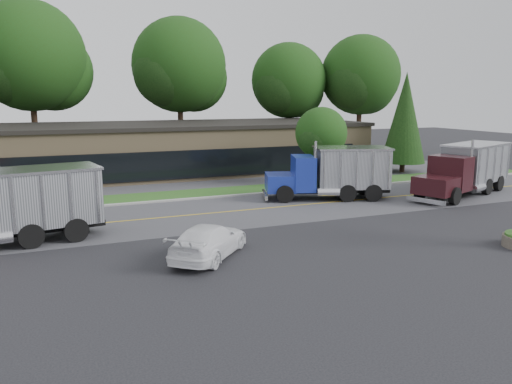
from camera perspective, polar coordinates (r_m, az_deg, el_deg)
ground at (r=20.72m, az=3.57°, el=-7.63°), size 140.00×140.00×0.00m
road at (r=28.78m, az=-4.25°, el=-2.38°), size 60.00×8.00×0.02m
center_line at (r=28.78m, az=-4.25°, el=-2.38°), size 60.00×0.12×0.01m
curb at (r=32.71m, az=-6.53°, el=-0.82°), size 60.00×0.30×0.12m
grass_verge at (r=34.41m, az=-7.35°, el=-0.26°), size 60.00×3.40×0.03m
far_parking at (r=39.19m, az=-9.24°, el=1.04°), size 60.00×7.00×0.02m
strip_mall at (r=45.17m, az=-8.58°, el=4.90°), size 32.00×12.00×4.00m
tree_far_b at (r=51.92m, az=-24.26°, el=13.46°), size 10.76×10.12×15.35m
tree_far_c at (r=53.42m, az=-8.64°, el=13.64°), size 10.23×9.62×14.59m
tree_far_d at (r=56.50m, az=3.81°, el=12.18°), size 8.73×8.21×12.45m
tree_far_e at (r=58.80m, az=11.91°, el=12.52°), size 9.40×8.85×13.41m
evergreen_right at (r=45.76m, az=16.64°, el=8.13°), size 3.83×3.83×8.70m
tree_verge at (r=37.78m, az=7.49°, el=6.41°), size 4.10×3.86×5.85m
dump_truck_red at (r=24.76m, az=-26.49°, el=-1.37°), size 9.39×4.07×3.36m
dump_truck_blue at (r=32.76m, az=8.96°, el=2.34°), size 8.29×4.83×3.36m
dump_truck_maroon at (r=36.90m, az=22.98°, el=2.57°), size 9.82×5.79×3.36m
rally_car at (r=20.82m, az=-5.42°, el=-5.56°), size 4.60×4.91×1.39m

